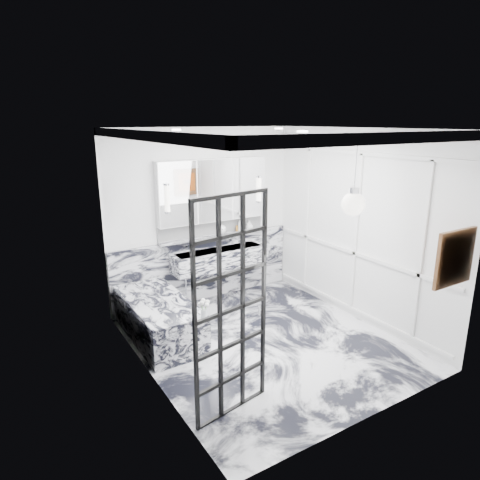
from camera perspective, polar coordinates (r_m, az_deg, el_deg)
floor at (r=5.97m, az=3.47°, el=-13.38°), size 3.60×3.60×0.00m
ceiling at (r=5.22m, az=3.99°, el=14.60°), size 3.60×3.60×0.00m
wall_back at (r=6.93m, az=-4.92°, el=3.16°), size 3.60×0.00×3.60m
wall_front at (r=4.17m, az=18.21°, el=-6.16°), size 3.60×0.00×3.60m
wall_left at (r=4.72m, az=-12.37°, el=-3.16°), size 0.00×3.60×3.60m
wall_right at (r=6.46m, az=15.40°, el=1.72°), size 0.00×3.60×3.60m
marble_clad_back at (r=7.15m, az=-4.66°, el=-3.74°), size 3.18×0.05×1.05m
marble_clad_left at (r=4.75m, az=-12.16°, el=-3.81°), size 0.02×3.56×2.68m
panel_molding at (r=6.47m, az=15.21°, el=0.84°), size 0.03×3.40×2.30m
soap_bottle_a at (r=7.20m, az=0.04°, el=2.06°), size 0.09×0.09×0.22m
soap_bottle_b at (r=7.30m, az=1.19°, el=2.04°), size 0.09×0.09×0.17m
soap_bottle_c at (r=7.31m, az=1.26°, el=1.98°), size 0.14×0.14×0.15m
face_pot at (r=7.03m, az=-2.47°, el=1.43°), size 0.15×0.15×0.15m
amber_bottle at (r=7.18m, az=-0.43°, el=1.54°), size 0.04×0.04×0.10m
flower_vase at (r=5.34m, az=-4.81°, el=-9.73°), size 0.08×0.08×0.12m
crittall_door at (r=4.19m, az=-1.14°, el=-9.31°), size 0.87×0.20×2.25m
artwork at (r=5.11m, az=26.75°, el=-2.14°), size 0.52×0.05×0.52m
pendant_light at (r=4.45m, az=14.86°, el=4.63°), size 0.24×0.24×0.24m
trough_sink at (r=6.96m, az=-2.77°, el=-2.46°), size 1.60×0.45×0.30m
ledge at (r=7.00m, az=-3.46°, el=0.55°), size 1.90×0.14×0.04m
subway_tile at (r=7.02m, az=-3.72°, el=1.72°), size 1.90×0.03×0.23m
mirror_cabinet at (r=6.85m, az=-3.59°, el=6.62°), size 1.90×0.16×1.00m
sconce_left at (r=6.43m, az=-9.66°, el=5.47°), size 0.07×0.07×0.40m
sconce_right at (r=7.20m, az=2.59°, el=6.75°), size 0.07×0.07×0.40m
bathtub at (r=6.06m, az=-10.80°, el=-10.23°), size 0.75×1.65×0.55m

